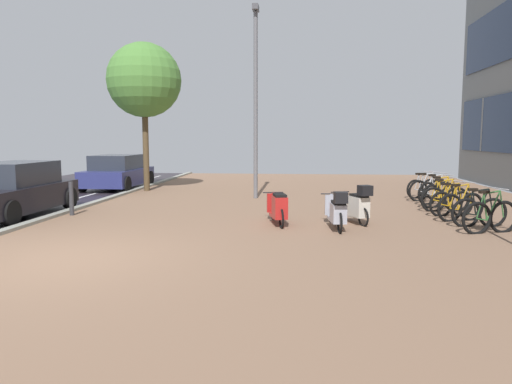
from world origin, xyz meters
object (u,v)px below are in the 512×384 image
bicycle_rack_00 (490,217)px  scooter_mid (278,208)px  bicycle_rack_05 (441,196)px  street_tree (144,81)px  bicycle_rack_02 (461,207)px  bollard_far (71,199)px  scooter_near (356,205)px  parked_car_far (118,173)px  scooter_far (337,211)px  bicycle_rack_08 (422,188)px  bicycle_rack_04 (445,199)px  lamp_post (256,94)px  bicycle_rack_03 (451,203)px  bicycle_rack_07 (427,190)px  parked_car_near (15,191)px  bicycle_rack_01 (479,212)px  bicycle_rack_06 (436,193)px

bicycle_rack_00 → scooter_mid: 4.72m
bicycle_rack_05 → street_tree: bearing=160.5°
bicycle_rack_02 → bollard_far: 10.19m
bicycle_rack_02 → scooter_near: bearing=-166.8°
bollard_far → parked_car_far: bearing=101.4°
scooter_far → bicycle_rack_08: bearing=61.3°
bicycle_rack_04 → lamp_post: bearing=156.3°
bicycle_rack_03 → bicycle_rack_07: bearing=87.3°
bicycle_rack_00 → parked_car_near: (-11.79, 1.26, 0.32)m
bicycle_rack_02 → scooter_near: bicycle_rack_02 is taller
scooter_near → street_tree: size_ratio=0.28×
scooter_near → scooter_mid: size_ratio=0.96×
bicycle_rack_04 → bicycle_rack_05: bearing=81.5°
bicycle_rack_04 → bicycle_rack_02: bearing=-92.2°
bicycle_rack_03 → bicycle_rack_04: 0.78m
bicycle_rack_03 → scooter_near: size_ratio=0.79×
bicycle_rack_01 → bicycle_rack_03: 1.57m
scooter_near → bicycle_rack_00: bearing=-18.4°
bicycle_rack_03 → street_tree: bearing=152.7°
bicycle_rack_07 → street_tree: size_ratio=0.24×
bicycle_rack_00 → bicycle_rack_06: bicycle_rack_06 is taller
bicycle_rack_08 → parked_car_far: (-11.74, 2.02, 0.32)m
bicycle_rack_02 → bicycle_rack_05: same height
street_tree → lamp_post: bearing=-23.4°
bicycle_rack_05 → bicycle_rack_02: bearing=-94.3°
parked_car_near → lamp_post: bearing=35.6°
bicycle_rack_00 → parked_car_near: parked_car_near is taller
bicycle_rack_03 → parked_car_near: size_ratio=0.32×
bicycle_rack_03 → bollard_far: (-10.19, -0.88, 0.12)m
bicycle_rack_02 → parked_car_far: parked_car_far is taller
bicycle_rack_03 → street_tree: street_tree is taller
bicycle_rack_05 → street_tree: size_ratio=0.23×
bicycle_rack_03 → street_tree: size_ratio=0.22×
bicycle_rack_08 → bicycle_rack_07: bearing=-92.0°
bicycle_rack_04 → parked_car_far: 12.71m
parked_car_far → bicycle_rack_05: bearing=-20.4°
scooter_near → lamp_post: size_ratio=0.25×
lamp_post → parked_car_near: bearing=-144.4°
bicycle_rack_03 → bollard_far: size_ratio=1.41×
bicycle_rack_06 → street_tree: bearing=164.5°
bicycle_rack_01 → scooter_mid: 4.74m
bicycle_rack_04 → scooter_far: (-3.25, -3.04, 0.07)m
scooter_mid → bicycle_rack_02: bearing=12.4°
parked_car_far → bicycle_rack_00: bearing=-35.3°
bicycle_rack_07 → street_tree: (-10.25, 2.08, 3.92)m
street_tree → bollard_far: street_tree is taller
scooter_far → parked_car_near: (-8.46, 1.18, 0.25)m
scooter_near → bicycle_rack_06: bearing=52.2°
bicycle_rack_07 → lamp_post: size_ratio=0.21×
bicycle_rack_02 → street_tree: size_ratio=0.23×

